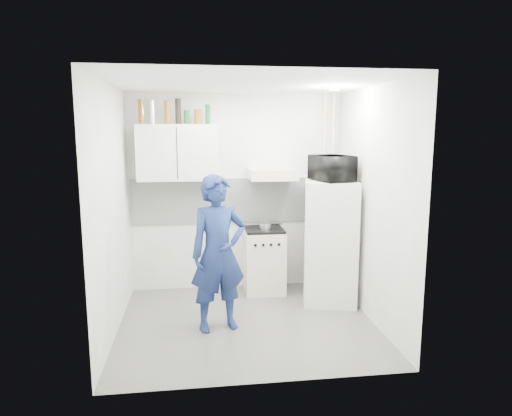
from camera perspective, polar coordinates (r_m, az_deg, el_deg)
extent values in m
plane|color=#5C5C53|center=(5.26, -1.15, -14.16)|extent=(2.80, 2.80, 0.00)
plane|color=white|center=(4.84, -1.26, 15.33)|extent=(2.80, 2.80, 0.00)
plane|color=white|center=(6.11, -2.52, 1.90)|extent=(2.80, 0.00, 2.80)
plane|color=white|center=(4.93, -17.61, -0.40)|extent=(0.00, 2.60, 2.60)
plane|color=white|center=(5.22, 14.24, 0.30)|extent=(0.00, 2.60, 2.60)
imported|color=navy|center=(4.87, -4.72, -5.67)|extent=(0.69, 0.55, 1.67)
cube|color=beige|center=(6.09, 1.00, -6.65)|extent=(0.52, 0.52, 0.83)
cube|color=silver|center=(5.72, 9.26, -4.25)|extent=(0.76, 0.76, 1.52)
cube|color=black|center=(5.99, 1.01, -2.71)|extent=(0.50, 0.50, 0.03)
cylinder|color=silver|center=(5.91, 1.18, -2.30)|extent=(0.15, 0.15, 0.09)
imported|color=black|center=(5.57, 9.51, 4.93)|extent=(0.63, 0.50, 0.31)
cylinder|color=brown|center=(5.90, -14.14, 11.61)|extent=(0.07, 0.07, 0.31)
cylinder|color=silver|center=(5.88, -12.89, 11.59)|extent=(0.08, 0.08, 0.29)
cylinder|color=brown|center=(5.87, -11.03, 11.65)|extent=(0.07, 0.07, 0.29)
cylinder|color=black|center=(5.86, -9.71, 11.81)|extent=(0.07, 0.07, 0.31)
cylinder|color=#144C1E|center=(5.86, -8.65, 11.16)|extent=(0.07, 0.07, 0.17)
cylinder|color=brown|center=(5.86, -7.25, 11.23)|extent=(0.10, 0.10, 0.18)
cylinder|color=#144C1E|center=(5.86, -6.07, 11.56)|extent=(0.06, 0.06, 0.25)
cube|color=silver|center=(5.87, -9.78, 6.85)|extent=(1.00, 0.35, 0.70)
cube|color=beige|center=(5.89, 2.05, 4.26)|extent=(0.60, 0.50, 0.14)
cube|color=white|center=(6.11, -2.50, 0.95)|extent=(2.74, 0.03, 0.60)
cylinder|color=beige|center=(6.28, 9.45, 1.99)|extent=(0.05, 0.05, 2.60)
cylinder|color=beige|center=(6.25, 8.39, 1.98)|extent=(0.04, 0.04, 2.60)
cylinder|color=white|center=(5.23, 9.79, 14.43)|extent=(0.10, 0.10, 0.02)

